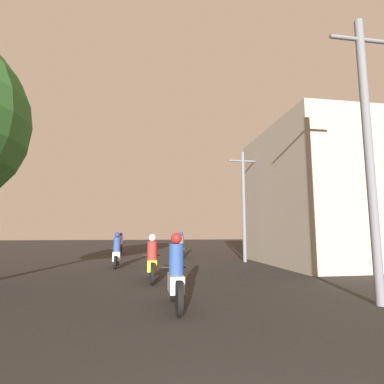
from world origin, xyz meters
The scene contains 8 objects.
motorcycle_silver centered at (0.24, 5.72, 0.64)m, with size 0.60×1.96×1.59m.
motorcycle_yellow centered at (-0.19, 9.31, 0.61)m, with size 0.60×2.08×1.53m.
motorcycle_white centered at (-1.68, 13.43, 0.63)m, with size 0.60×1.90×1.58m.
motorcycle_green centered at (1.81, 17.83, 0.64)m, with size 0.60×1.89×1.60m.
motorcycle_red centered at (-2.18, 22.21, 0.61)m, with size 0.60×1.96×1.53m.
building_right_near centered at (8.12, 13.08, 3.40)m, with size 5.06×7.40×6.79m.
utility_pole_near centered at (4.72, 5.23, 3.57)m, with size 1.60×0.20×6.82m.
utility_pole_far centered at (4.92, 14.88, 3.18)m, with size 1.60×0.20×6.04m.
Camera 1 is at (-0.44, -0.88, 1.62)m, focal length 28.00 mm.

